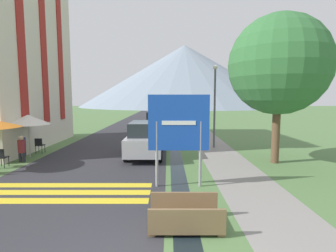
{
  "coord_description": "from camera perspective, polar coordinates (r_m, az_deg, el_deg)",
  "views": [
    {
      "loc": [
        0.79,
        -4.26,
        3.03
      ],
      "look_at": [
        0.76,
        10.0,
        1.52
      ],
      "focal_mm": 28.0,
      "sensor_mm": 36.0,
      "label": 1
    }
  ],
  "objects": [
    {
      "name": "drainage_channel",
      "position": [
        34.4,
        0.82,
        1.0
      ],
      "size": [
        0.6,
        60.0,
        0.0
      ],
      "color": "black",
      "rests_on": "ground_plane"
    },
    {
      "name": "cafe_chair_far_right",
      "position": [
        16.09,
        -26.07,
        -3.57
      ],
      "size": [
        0.4,
        0.4,
        0.85
      ],
      "rotation": [
        0.0,
        0.0,
        -0.37
      ],
      "color": "black",
      "rests_on": "ground_plane"
    },
    {
      "name": "person_seated_near",
      "position": [
        15.83,
        -28.98,
        -3.32
      ],
      "size": [
        0.32,
        0.32,
        1.19
      ],
      "color": "#282833",
      "rests_on": "ground_plane"
    },
    {
      "name": "tree_by_path",
      "position": [
        13.23,
        23.12,
        12.12
      ],
      "size": [
        4.55,
        4.55,
        6.82
      ],
      "color": "brown",
      "rests_on": "ground_plane"
    },
    {
      "name": "road",
      "position": [
        34.55,
        -5.33,
        1.0
      ],
      "size": [
        6.4,
        60.0,
        0.01
      ],
      "color": "#2D2D33",
      "rests_on": "ground_plane"
    },
    {
      "name": "road_sign",
      "position": [
        8.83,
        2.49,
        -0.59
      ],
      "size": [
        2.07,
        0.11,
        3.15
      ],
      "color": "gray",
      "rests_on": "ground_plane"
    },
    {
      "name": "footbridge",
      "position": [
        6.57,
        3.91,
        -19.22
      ],
      "size": [
        1.7,
        1.1,
        0.65
      ],
      "color": "brown",
      "rests_on": "ground_plane"
    },
    {
      "name": "parked_car_far",
      "position": [
        24.0,
        -2.44,
        0.98
      ],
      "size": [
        1.99,
        4.13,
        1.82
      ],
      "color": "black",
      "rests_on": "ground_plane"
    },
    {
      "name": "cafe_chair_near_left",
      "position": [
        13.61,
        -32.44,
        -5.57
      ],
      "size": [
        0.4,
        0.4,
        0.85
      ],
      "rotation": [
        0.0,
        0.0,
        0.28
      ],
      "color": "black",
      "rests_on": "ground_plane"
    },
    {
      "name": "ground_plane",
      "position": [
        24.46,
        -1.72,
        -1.07
      ],
      "size": [
        160.0,
        160.0,
        0.0
      ],
      "primitive_type": "plane",
      "color": "#517542"
    },
    {
      "name": "streetlamp",
      "position": [
        16.25,
        10.28,
        5.82
      ],
      "size": [
        0.28,
        0.28,
        5.03
      ],
      "color": "#515156",
      "rests_on": "ground_plane"
    },
    {
      "name": "footpath",
      "position": [
        34.51,
        4.81,
        1.0
      ],
      "size": [
        2.2,
        60.0,
        0.01
      ],
      "color": "gray",
      "rests_on": "ground_plane"
    },
    {
      "name": "parked_car_near",
      "position": [
        13.77,
        -4.83,
        -2.83
      ],
      "size": [
        1.84,
        4.3,
        1.82
      ],
      "color": "#B2B2B7",
      "rests_on": "ground_plane"
    },
    {
      "name": "cafe_umbrella_middle_white",
      "position": [
        15.17,
        -28.02,
        1.25
      ],
      "size": [
        2.13,
        2.13,
        2.2
      ],
      "color": "#B7B2A8",
      "rests_on": "ground_plane"
    },
    {
      "name": "crosswalk_marking",
      "position": [
        9.32,
        -21.15,
        -13.31
      ],
      "size": [
        5.44,
        1.84,
        0.01
      ],
      "color": "yellow",
      "rests_on": "ground_plane"
    },
    {
      "name": "mountain_distant",
      "position": [
        101.83,
        3.74,
        10.82
      ],
      "size": [
        77.82,
        77.82,
        23.03
      ],
      "color": "gray",
      "rests_on": "ground_plane"
    },
    {
      "name": "hotel_building",
      "position": [
        19.53,
        -32.69,
        15.83
      ],
      "size": [
        5.75,
        9.42,
        12.43
      ],
      "color": "beige",
      "rests_on": "ground_plane"
    },
    {
      "name": "person_seated_far",
      "position": [
        14.29,
        -29.15,
        -4.1
      ],
      "size": [
        0.32,
        0.32,
        1.27
      ],
      "color": "#282833",
      "rests_on": "ground_plane"
    }
  ]
}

